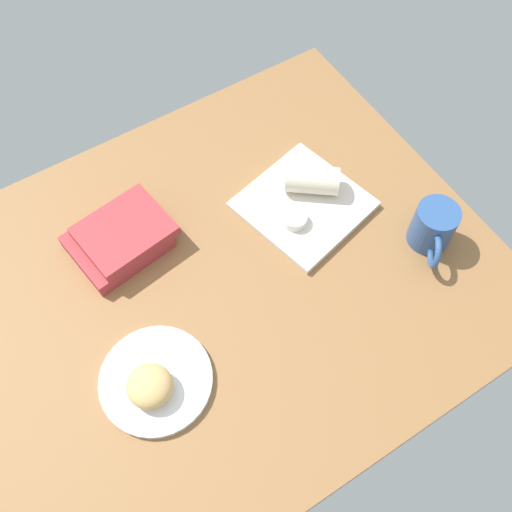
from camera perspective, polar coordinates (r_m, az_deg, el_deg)
The scene contains 8 objects.
dining_table at distance 118.79cm, azimuth -3.59°, elevation -2.73°, with size 110.00×90.00×4.00cm, color olive.
round_plate at distance 109.75cm, azimuth -9.86°, elevation -12.00°, with size 20.92×20.92×1.40cm, color white.
scone_pastry at distance 106.28cm, azimuth -10.46°, elevation -12.53°, with size 8.43×8.32×4.90cm, color tan.
square_plate at distance 125.45cm, azimuth 4.71°, elevation 5.06°, with size 23.60×23.60×1.60cm, color silver.
sauce_cup at distance 121.02cm, azimuth 3.85°, elevation 3.68°, with size 5.25×5.25×2.07cm.
breakfast_wrap at distance 124.75cm, azimuth 5.56°, elevation 7.52°, with size 6.02×6.02×11.35cm, color beige.
book_stack at distance 121.41cm, azimuth -13.29°, elevation 1.75°, with size 21.97×18.00×5.81cm.
coffee_mug at distance 122.27cm, azimuth 17.12°, elevation 2.74°, with size 10.74×12.28×9.96cm.
Camera 1 is at (21.73, 48.59, 108.20)cm, focal length 40.46 mm.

